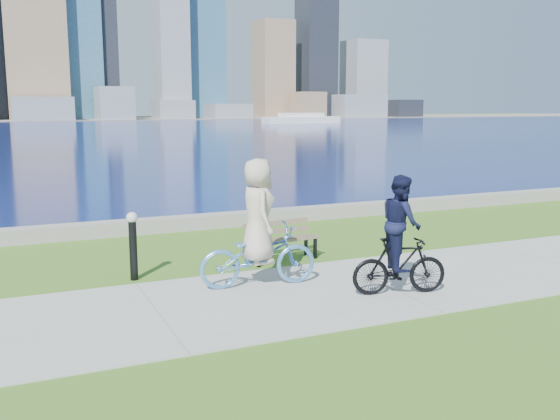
# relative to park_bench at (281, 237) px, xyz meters

# --- Properties ---
(ground) EXTENTS (320.00, 320.00, 0.00)m
(ground) POSITION_rel_park_bench_xyz_m (0.92, -2.34, -0.49)
(ground) COLOR #365F19
(ground) RESTS_ON ground
(concrete_path) EXTENTS (80.00, 3.50, 0.02)m
(concrete_path) POSITION_rel_park_bench_xyz_m (0.92, -2.34, -0.48)
(concrete_path) COLOR gray
(concrete_path) RESTS_ON ground
(seawall) EXTENTS (90.00, 0.50, 0.35)m
(seawall) POSITION_rel_park_bench_xyz_m (0.92, 3.86, -0.31)
(seawall) COLOR gray
(seawall) RESTS_ON ground
(bay_water) EXTENTS (320.00, 131.00, 0.01)m
(bay_water) POSITION_rel_park_bench_xyz_m (0.92, 69.66, -0.48)
(bay_water) COLOR navy
(bay_water) RESTS_ON ground
(far_shore) EXTENTS (320.00, 30.00, 0.12)m
(far_shore) POSITION_rel_park_bench_xyz_m (0.92, 127.66, -0.43)
(far_shore) COLOR slate
(far_shore) RESTS_ON ground
(ferry_far) EXTENTS (12.89, 3.68, 1.75)m
(ferry_far) POSITION_rel_park_bench_xyz_m (40.55, 83.19, 0.24)
(ferry_far) COLOR silver
(ferry_far) RESTS_ON ground
(park_bench) EXTENTS (1.60, 0.73, 0.80)m
(park_bench) POSITION_rel_park_bench_xyz_m (0.00, 0.00, 0.00)
(park_bench) COLOR black
(park_bench) RESTS_ON ground
(bollard_lamp) EXTENTS (0.20, 0.20, 1.26)m
(bollard_lamp) POSITION_rel_park_bench_xyz_m (-3.05, -0.25, 0.23)
(bollard_lamp) COLOR black
(bollard_lamp) RESTS_ON ground
(cyclist_woman) EXTENTS (0.96, 2.15, 2.24)m
(cyclist_woman) POSITION_rel_park_bench_xyz_m (-1.14, -1.58, 0.36)
(cyclist_woman) COLOR #5896D6
(cyclist_woman) RESTS_ON ground
(cyclist_man) EXTENTS (0.87, 1.67, 2.02)m
(cyclist_man) POSITION_rel_park_bench_xyz_m (0.85, -2.98, 0.38)
(cyclist_man) COLOR black
(cyclist_man) RESTS_ON ground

